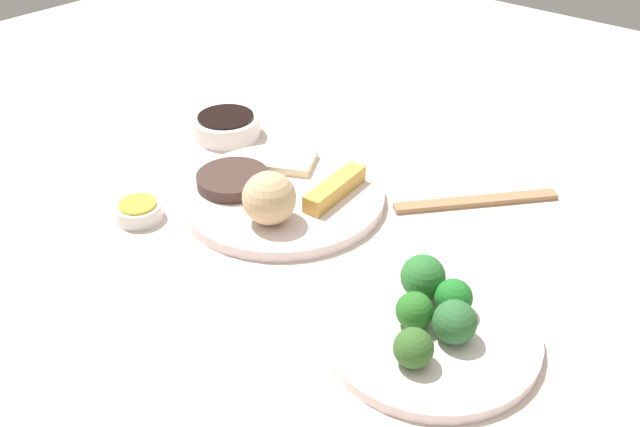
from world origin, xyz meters
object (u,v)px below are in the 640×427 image
at_px(sauce_ramekin_hot_mustard, 139,212).
at_px(chopsticks_pair, 476,201).
at_px(soy_sauce_bowl, 226,127).
at_px(broccoli_plate, 430,333).
at_px(main_plate, 283,196).

distance_m(sauce_ramekin_hot_mustard, chopsticks_pair, 0.47).
distance_m(soy_sauce_bowl, sauce_ramekin_hot_mustard, 0.26).
bearing_deg(broccoli_plate, sauce_ramekin_hot_mustard, -171.81).
relative_size(soy_sauce_bowl, sauce_ramekin_hot_mustard, 1.79).
bearing_deg(broccoli_plate, chopsticks_pair, 109.64).
bearing_deg(chopsticks_pair, sauce_ramekin_hot_mustard, -135.01).
bearing_deg(soy_sauce_bowl, broccoli_plate, -19.69).
relative_size(broccoli_plate, chopsticks_pair, 1.00).
height_order(main_plate, broccoli_plate, main_plate).
relative_size(main_plate, broccoli_plate, 1.22).
relative_size(soy_sauce_bowl, chopsticks_pair, 0.47).
bearing_deg(chopsticks_pair, broccoli_plate, -70.36).
bearing_deg(sauce_ramekin_hot_mustard, soy_sauce_bowl, 110.04).
height_order(broccoli_plate, chopsticks_pair, broccoli_plate).
bearing_deg(main_plate, broccoli_plate, -17.62).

